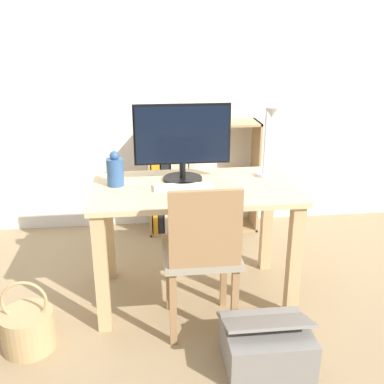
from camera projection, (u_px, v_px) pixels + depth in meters
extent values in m
plane|color=#997F5B|center=(194.00, 294.00, 2.84)|extent=(10.00, 10.00, 0.00)
cube|color=white|center=(177.00, 67.00, 3.49)|extent=(8.00, 0.05, 2.60)
cube|color=#D8BC8C|center=(194.00, 189.00, 2.60)|extent=(1.17, 0.68, 0.03)
cube|color=tan|center=(101.00, 274.00, 2.40)|extent=(0.07, 0.07, 0.69)
cube|color=tan|center=(294.00, 263.00, 2.51)|extent=(0.07, 0.07, 0.69)
cube|color=tan|center=(108.00, 229.00, 2.93)|extent=(0.07, 0.07, 0.69)
cube|color=tan|center=(267.00, 222.00, 3.05)|extent=(0.07, 0.07, 0.69)
cylinder|color=black|center=(183.00, 179.00, 2.70)|extent=(0.23, 0.23, 0.02)
cylinder|color=black|center=(183.00, 170.00, 2.68)|extent=(0.04, 0.04, 0.10)
cube|color=black|center=(182.00, 134.00, 2.61)|extent=(0.57, 0.02, 0.36)
cube|color=black|center=(182.00, 134.00, 2.61)|extent=(0.54, 0.03, 0.33)
cube|color=silver|center=(183.00, 187.00, 2.56)|extent=(0.33, 0.11, 0.02)
cylinder|color=#33598C|center=(115.00, 172.00, 2.58)|extent=(0.10, 0.10, 0.16)
sphere|color=#33598C|center=(114.00, 156.00, 2.55)|extent=(0.05, 0.05, 0.05)
cylinder|color=#B7B7BC|center=(263.00, 174.00, 2.77)|extent=(0.10, 0.10, 0.02)
cylinder|color=#B7B7BC|center=(265.00, 140.00, 2.70)|extent=(0.02, 0.02, 0.41)
cylinder|color=#B7B7BC|center=(270.00, 107.00, 2.58)|extent=(0.01, 0.10, 0.01)
cone|color=#B7B7BC|center=(272.00, 112.00, 2.54)|extent=(0.08, 0.08, 0.06)
cube|color=#9E937F|center=(200.00, 252.00, 2.42)|extent=(0.40, 0.40, 0.04)
cube|color=#9E754C|center=(206.00, 229.00, 2.17)|extent=(0.36, 0.03, 0.40)
cube|color=#9E754C|center=(173.00, 309.00, 2.33)|extent=(0.04, 0.04, 0.43)
cube|color=#9E754C|center=(235.00, 305.00, 2.36)|extent=(0.04, 0.04, 0.43)
cube|color=#9E754C|center=(169.00, 277.00, 2.63)|extent=(0.04, 0.04, 0.43)
cube|color=#9E754C|center=(224.00, 273.00, 2.66)|extent=(0.04, 0.04, 0.43)
cube|color=tan|center=(149.00, 179.00, 3.59)|extent=(0.02, 0.28, 0.90)
cube|color=tan|center=(255.00, 175.00, 3.68)|extent=(0.02, 0.28, 0.90)
cube|color=tan|center=(202.00, 227.00, 3.79)|extent=(0.88, 0.28, 0.02)
cube|color=tan|center=(203.00, 123.00, 3.49)|extent=(0.88, 0.28, 0.02)
cube|color=tan|center=(203.00, 177.00, 3.64)|extent=(0.85, 0.28, 0.02)
cube|color=orange|center=(155.00, 214.00, 3.70)|extent=(0.04, 0.24, 0.25)
cube|color=black|center=(160.00, 210.00, 3.69)|extent=(0.04, 0.24, 0.31)
cube|color=beige|center=(167.00, 214.00, 3.71)|extent=(0.05, 0.24, 0.25)
cube|color=#2D7F38|center=(174.00, 205.00, 3.69)|extent=(0.06, 0.24, 0.39)
cube|color=navy|center=(181.00, 207.00, 3.71)|extent=(0.06, 0.24, 0.35)
cube|color=beige|center=(189.00, 206.00, 3.71)|extent=(0.07, 0.24, 0.37)
cube|color=orange|center=(155.00, 159.00, 3.54)|extent=(0.06, 0.24, 0.32)
cube|color=black|center=(164.00, 162.00, 3.56)|extent=(0.07, 0.24, 0.26)
cube|color=beige|center=(174.00, 154.00, 3.54)|extent=(0.06, 0.24, 0.39)
cube|color=beige|center=(183.00, 153.00, 3.55)|extent=(0.06, 0.24, 0.40)
cube|color=beige|center=(190.00, 161.00, 3.58)|extent=(0.04, 0.24, 0.26)
cylinder|color=tan|center=(28.00, 330.00, 2.34)|extent=(0.27, 0.27, 0.21)
torus|color=tan|center=(24.00, 301.00, 2.28)|extent=(0.23, 0.02, 0.23)
cube|color=gray|center=(266.00, 346.00, 2.23)|extent=(0.42, 0.35, 0.20)
cube|color=gray|center=(264.00, 319.00, 2.25)|extent=(0.43, 0.34, 0.14)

